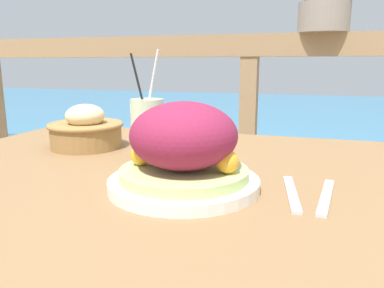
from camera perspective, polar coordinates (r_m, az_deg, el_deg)
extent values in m
cube|color=olive|center=(0.78, -1.90, -5.81)|extent=(1.25, 0.92, 0.04)
cube|color=olive|center=(1.49, -17.87, -11.88)|extent=(0.06, 0.06, 0.67)
cube|color=#937551|center=(1.62, 8.91, 14.61)|extent=(2.80, 0.08, 0.09)
cube|color=#937551|center=(1.68, 8.32, -3.44)|extent=(0.07, 0.07, 0.95)
cube|color=teal|center=(4.17, 13.69, 2.15)|extent=(12.00, 4.00, 0.44)
cylinder|color=white|center=(0.67, -1.24, -5.99)|extent=(0.27, 0.27, 0.02)
cylinder|color=#B7D17A|center=(0.67, -1.25, -4.44)|extent=(0.23, 0.23, 0.02)
ellipsoid|color=maroon|center=(0.65, -1.28, 1.32)|extent=(0.19, 0.19, 0.12)
sphere|color=#F9A328|center=(0.63, 5.38, -2.73)|extent=(0.04, 0.04, 0.04)
sphere|color=#F9A328|center=(0.69, -7.73, -1.59)|extent=(0.04, 0.04, 0.04)
cylinder|color=beige|center=(0.85, -6.81, 2.08)|extent=(0.07, 0.07, 0.14)
cylinder|color=white|center=(0.85, -6.51, 6.93)|extent=(0.06, 0.01, 0.22)
cylinder|color=black|center=(0.84, -7.54, 6.52)|extent=(0.07, 0.04, 0.21)
cylinder|color=olive|center=(1.03, -15.80, 1.28)|extent=(0.18, 0.18, 0.06)
torus|color=olive|center=(1.03, -15.89, 2.83)|extent=(0.20, 0.20, 0.01)
ellipsoid|color=beige|center=(1.02, -15.97, 4.17)|extent=(0.10, 0.10, 0.06)
cylinder|color=gray|center=(1.61, 19.44, 17.72)|extent=(0.20, 0.20, 0.11)
cube|color=silver|center=(0.67, 14.94, -7.22)|extent=(0.04, 0.18, 0.00)
cube|color=silver|center=(0.67, 19.73, -7.54)|extent=(0.04, 0.18, 0.00)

